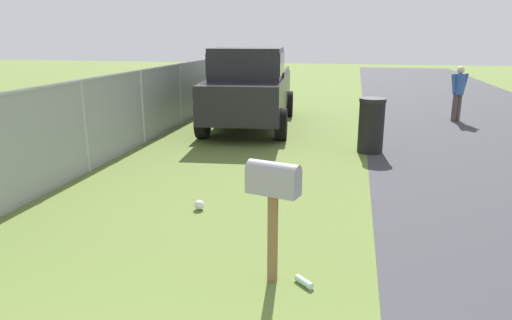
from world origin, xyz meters
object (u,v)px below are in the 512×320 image
pickup_truck (250,86)px  trash_bin (371,125)px  mailbox (273,187)px  pedestrian (458,90)px

pickup_truck → trash_bin: (-2.17, -3.08, -0.53)m
pickup_truck → mailbox: bearing=9.1°
trash_bin → pickup_truck: bearing=54.9°
mailbox → pedestrian: pedestrian is taller
mailbox → pedestrian: bearing=-4.2°
pedestrian → pickup_truck: bearing=-102.1°
trash_bin → mailbox: bearing=168.9°
pedestrian → trash_bin: bearing=-63.1°
pickup_truck → trash_bin: 3.81m
mailbox → pickup_truck: bearing=30.1°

